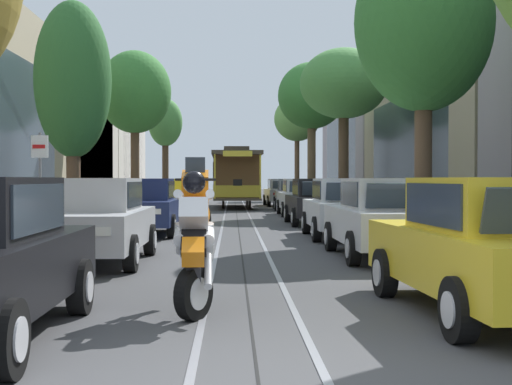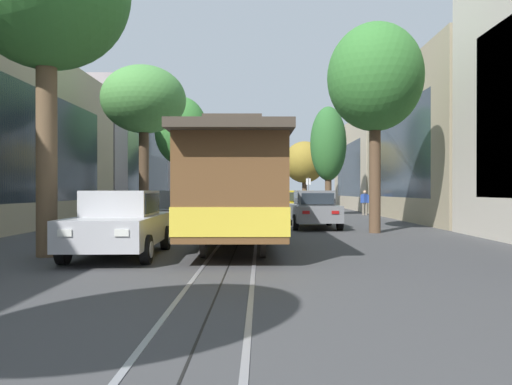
{
  "view_description": "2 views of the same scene",
  "coord_description": "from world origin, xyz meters",
  "px_view_note": "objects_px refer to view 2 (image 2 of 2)",
  "views": [
    {
      "loc": [
        -0.2,
        -5.29,
        1.56
      ],
      "look_at": [
        0.53,
        16.15,
        1.16
      ],
      "focal_mm": 49.53,
      "sensor_mm": 36.0,
      "label": 1
    },
    {
      "loc": [
        -0.67,
        47.89,
        1.59
      ],
      "look_at": [
        -0.25,
        2.6,
        1.39
      ],
      "focal_mm": 34.95,
      "sensor_mm": 36.0,
      "label": 2
    }
  ],
  "objects_px": {
    "parked_car_yellow_fourth_left": "(298,205)",
    "parked_car_grey_sixth_right": "(159,213)",
    "parked_car_white_mid_right": "(211,202)",
    "parked_car_black_near_left": "(284,199)",
    "parked_car_silver_far_right": "(121,223)",
    "parked_car_navy_mid_left": "(291,202)",
    "street_tree_kerb_left_mid": "(375,79)",
    "parked_car_silver_second_left": "(287,200)",
    "motorcycle_with_rider": "(260,197)",
    "street_tree_kerb_right_second": "(181,132)",
    "cable_car_trolley": "(236,188)",
    "pedestrian_on_left_pavement": "(365,201)",
    "parked_car_grey_fifth_left": "(313,209)",
    "parked_car_yellow_near_right": "(223,199)",
    "parked_car_white_fifth_right": "(186,207)",
    "street_tree_kerb_left_near": "(304,162)",
    "street_tree_kerb_right_mid": "(144,101)",
    "parked_car_white_second_right": "(216,200)",
    "street_sign_post": "(308,190)",
    "street_tree_kerb_left_second": "(328,145)",
    "street_tree_kerb_right_near": "(203,152)",
    "parked_car_black_fourth_right": "(203,204)"
  },
  "relations": [
    {
      "from": "street_tree_kerb_right_second",
      "to": "street_tree_kerb_right_near",
      "type": "bearing_deg",
      "value": -91.83
    },
    {
      "from": "cable_car_trolley",
      "to": "pedestrian_on_left_pavement",
      "type": "height_order",
      "value": "cable_car_trolley"
    },
    {
      "from": "parked_car_yellow_near_right",
      "to": "parked_car_black_fourth_right",
      "type": "height_order",
      "value": "same"
    },
    {
      "from": "parked_car_white_second_right",
      "to": "street_sign_post",
      "type": "distance_m",
      "value": 7.32
    },
    {
      "from": "street_tree_kerb_left_mid",
      "to": "parked_car_yellow_fourth_left",
      "type": "bearing_deg",
      "value": -75.94
    },
    {
      "from": "parked_car_navy_mid_left",
      "to": "street_sign_post",
      "type": "relative_size",
      "value": 1.71
    },
    {
      "from": "parked_car_white_fifth_right",
      "to": "street_tree_kerb_right_mid",
      "type": "height_order",
      "value": "street_tree_kerb_right_mid"
    },
    {
      "from": "parked_car_yellow_fourth_left",
      "to": "parked_car_white_fifth_right",
      "type": "height_order",
      "value": "same"
    },
    {
      "from": "parked_car_yellow_fourth_left",
      "to": "parked_car_grey_sixth_right",
      "type": "xyz_separation_m",
      "value": [
        5.64,
        9.93,
        0.0
      ]
    },
    {
      "from": "parked_car_navy_mid_left",
      "to": "street_tree_kerb_left_near",
      "type": "relative_size",
      "value": 0.73
    },
    {
      "from": "parked_car_yellow_fourth_left",
      "to": "parked_car_yellow_near_right",
      "type": "relative_size",
      "value": 1.0
    },
    {
      "from": "street_tree_kerb_left_mid",
      "to": "motorcycle_with_rider",
      "type": "relative_size",
      "value": 4.22
    },
    {
      "from": "street_tree_kerb_left_mid",
      "to": "pedestrian_on_left_pavement",
      "type": "xyz_separation_m",
      "value": [
        -2.4,
        -13.25,
        -4.86
      ]
    },
    {
      "from": "cable_car_trolley",
      "to": "street_sign_post",
      "type": "xyz_separation_m",
      "value": [
        -4.31,
        -24.15,
        -0.06
      ]
    },
    {
      "from": "parked_car_navy_mid_left",
      "to": "street_tree_kerb_left_mid",
      "type": "height_order",
      "value": "street_tree_kerb_left_mid"
    },
    {
      "from": "parked_car_grey_fifth_left",
      "to": "parked_car_yellow_near_right",
      "type": "relative_size",
      "value": 0.99
    },
    {
      "from": "parked_car_navy_mid_left",
      "to": "parked_car_yellow_near_right",
      "type": "xyz_separation_m",
      "value": [
        5.45,
        -12.04,
        0.0
      ]
    },
    {
      "from": "street_tree_kerb_left_near",
      "to": "street_tree_kerb_right_second",
      "type": "distance_m",
      "value": 13.92
    },
    {
      "from": "street_tree_kerb_left_second",
      "to": "street_tree_kerb_left_mid",
      "type": "relative_size",
      "value": 0.89
    },
    {
      "from": "street_tree_kerb_left_near",
      "to": "street_tree_kerb_left_second",
      "type": "relative_size",
      "value": 0.86
    },
    {
      "from": "parked_car_grey_sixth_right",
      "to": "street_tree_kerb_left_near",
      "type": "bearing_deg",
      "value": -105.44
    },
    {
      "from": "parked_car_yellow_fourth_left",
      "to": "parked_car_grey_sixth_right",
      "type": "relative_size",
      "value": 1.0
    },
    {
      "from": "parked_car_yellow_fourth_left",
      "to": "pedestrian_on_left_pavement",
      "type": "relative_size",
      "value": 2.78
    },
    {
      "from": "parked_car_silver_second_left",
      "to": "parked_car_yellow_fourth_left",
      "type": "xyz_separation_m",
      "value": [
        0.04,
        12.57,
        0.0
      ]
    },
    {
      "from": "parked_car_silver_second_left",
      "to": "motorcycle_with_rider",
      "type": "bearing_deg",
      "value": -66.91
    },
    {
      "from": "cable_car_trolley",
      "to": "motorcycle_with_rider",
      "type": "relative_size",
      "value": 4.94
    },
    {
      "from": "street_tree_kerb_left_second",
      "to": "street_sign_post",
      "type": "height_order",
      "value": "street_tree_kerb_left_second"
    },
    {
      "from": "parked_car_yellow_fourth_left",
      "to": "parked_car_white_fifth_right",
      "type": "relative_size",
      "value": 1.01
    },
    {
      "from": "parked_car_grey_fifth_left",
      "to": "street_sign_post",
      "type": "distance_m",
      "value": 16.97
    },
    {
      "from": "parked_car_navy_mid_left",
      "to": "street_tree_kerb_right_mid",
      "type": "bearing_deg",
      "value": 55.31
    },
    {
      "from": "parked_car_white_mid_right",
      "to": "parked_car_black_near_left",
      "type": "bearing_deg",
      "value": -115.44
    },
    {
      "from": "parked_car_silver_second_left",
      "to": "street_tree_kerb_right_second",
      "type": "bearing_deg",
      "value": 35.06
    },
    {
      "from": "cable_car_trolley",
      "to": "parked_car_white_mid_right",
      "type": "bearing_deg",
      "value": -82.36
    },
    {
      "from": "street_tree_kerb_right_mid",
      "to": "parked_car_grey_sixth_right",
      "type": "bearing_deg",
      "value": 108.79
    },
    {
      "from": "parked_car_yellow_fourth_left",
      "to": "street_sign_post",
      "type": "bearing_deg",
      "value": -98.54
    },
    {
      "from": "street_tree_kerb_right_near",
      "to": "parked_car_yellow_fourth_left",
      "type": "bearing_deg",
      "value": 112.71
    },
    {
      "from": "parked_car_white_fifth_right",
      "to": "street_tree_kerb_left_mid",
      "type": "xyz_separation_m",
      "value": [
        -7.74,
        4.37,
        4.96
      ]
    },
    {
      "from": "street_tree_kerb_left_near",
      "to": "street_tree_kerb_left_mid",
      "type": "distance_m",
      "value": 26.13
    },
    {
      "from": "parked_car_black_near_left",
      "to": "street_tree_kerb_left_near",
      "type": "height_order",
      "value": "street_tree_kerb_left_near"
    },
    {
      "from": "motorcycle_with_rider",
      "to": "street_sign_post",
      "type": "relative_size",
      "value": 0.72
    },
    {
      "from": "parked_car_white_second_right",
      "to": "parked_car_white_mid_right",
      "type": "distance_m",
      "value": 4.81
    },
    {
      "from": "parked_car_white_fifth_right",
      "to": "street_tree_kerb_left_near",
      "type": "relative_size",
      "value": 0.73
    },
    {
      "from": "parked_car_white_second_right",
      "to": "street_tree_kerb_right_mid",
      "type": "height_order",
      "value": "street_tree_kerb_right_mid"
    },
    {
      "from": "parked_car_white_second_right",
      "to": "parked_car_white_fifth_right",
      "type": "height_order",
      "value": "same"
    },
    {
      "from": "parked_car_yellow_fourth_left",
      "to": "street_tree_kerb_right_second",
      "type": "xyz_separation_m",
      "value": [
        7.6,
        -7.21,
        4.88
      ]
    },
    {
      "from": "parked_car_black_near_left",
      "to": "parked_car_grey_fifth_left",
      "type": "xyz_separation_m",
      "value": [
        -0.08,
        25.27,
        0.0
      ]
    },
    {
      "from": "parked_car_yellow_near_right",
      "to": "parked_car_black_fourth_right",
      "type": "xyz_separation_m",
      "value": [
        -0.06,
        16.22,
        0.0
      ]
    },
    {
      "from": "parked_car_white_mid_right",
      "to": "parked_car_silver_far_right",
      "type": "xyz_separation_m",
      "value": [
        -0.07,
        22.55,
        0.0
      ]
    },
    {
      "from": "parked_car_white_second_right",
      "to": "parked_car_black_near_left",
      "type": "bearing_deg",
      "value": -129.03
    },
    {
      "from": "parked_car_white_fifth_right",
      "to": "street_tree_kerb_left_near",
      "type": "xyz_separation_m",
      "value": [
        -7.41,
        -21.71,
        3.3
      ]
    }
  ]
}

